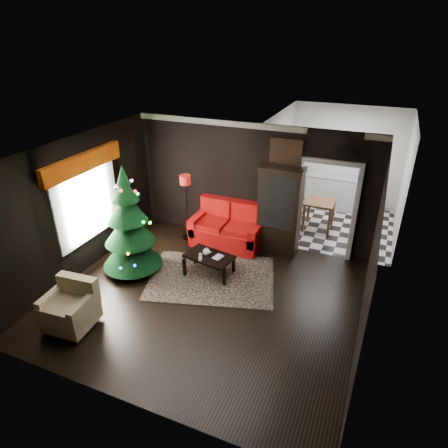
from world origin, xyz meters
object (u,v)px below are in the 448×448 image
at_px(floor_lamp, 187,208).
at_px(wall_clock, 346,153).
at_px(armchair, 69,305).
at_px(loveseat, 227,225).
at_px(kitchen_table, 319,215).
at_px(coffee_table, 209,264).
at_px(curio_cabinet, 280,212).
at_px(teapot, 206,252).
at_px(christmas_tree, 129,225).

xyz_separation_m(floor_lamp, wall_clock, (3.33, 0.53, 1.55)).
bearing_deg(armchair, floor_lamp, 79.53).
distance_m(loveseat, kitchen_table, 2.45).
distance_m(armchair, coffee_table, 2.79).
bearing_deg(loveseat, floor_lamp, -172.56).
height_order(curio_cabinet, teapot, curio_cabinet).
bearing_deg(kitchen_table, armchair, -120.74).
distance_m(floor_lamp, wall_clock, 3.71).
distance_m(curio_cabinet, armchair, 4.63).
xyz_separation_m(loveseat, wall_clock, (2.35, 0.40, 1.88)).
height_order(coffee_table, teapot, teapot).
height_order(armchair, wall_clock, wall_clock).
distance_m(curio_cabinet, christmas_tree, 3.24).
distance_m(armchair, kitchen_table, 6.16).
bearing_deg(christmas_tree, coffee_table, 16.06).
relative_size(teapot, wall_clock, 0.51).
bearing_deg(armchair, kitchen_table, 54.82).
bearing_deg(curio_cabinet, kitchen_table, 65.56).
bearing_deg(loveseat, coffee_table, -84.36).
bearing_deg(wall_clock, loveseat, -170.34).
height_order(christmas_tree, teapot, christmas_tree).
relative_size(floor_lamp, armchair, 2.02).
bearing_deg(floor_lamp, loveseat, 7.44).
bearing_deg(christmas_tree, curio_cabinet, 37.22).
height_order(loveseat, floor_lamp, floor_lamp).
xyz_separation_m(curio_cabinet, wall_clock, (1.20, 0.18, 1.43)).
bearing_deg(coffee_table, wall_clock, 37.25).
xyz_separation_m(coffee_table, kitchen_table, (1.67, 2.94, 0.15)).
distance_m(christmas_tree, armchair, 2.00).
height_order(loveseat, christmas_tree, christmas_tree).
bearing_deg(curio_cabinet, teapot, -125.59).
xyz_separation_m(armchair, teapot, (1.42, 2.36, 0.06)).
distance_m(floor_lamp, coffee_table, 1.71).
height_order(curio_cabinet, coffee_table, curio_cabinet).
xyz_separation_m(teapot, kitchen_table, (1.73, 2.94, -0.15)).
bearing_deg(wall_clock, armchair, -132.44).
xyz_separation_m(curio_cabinet, christmas_tree, (-2.58, -1.96, 0.10)).
xyz_separation_m(christmas_tree, teapot, (1.50, 0.45, -0.53)).
height_order(armchair, teapot, armchair).
relative_size(coffee_table, teapot, 5.88).
distance_m(floor_lamp, kitchen_table, 3.33).
relative_size(christmas_tree, armchair, 2.96).
relative_size(loveseat, floor_lamp, 1.07).
relative_size(floor_lamp, teapot, 9.72).
distance_m(loveseat, teapot, 1.29).
height_order(christmas_tree, kitchen_table, christmas_tree).
height_order(loveseat, teapot, loveseat).
distance_m(teapot, wall_clock, 3.39).
height_order(floor_lamp, armchair, floor_lamp).
distance_m(christmas_tree, teapot, 1.65).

